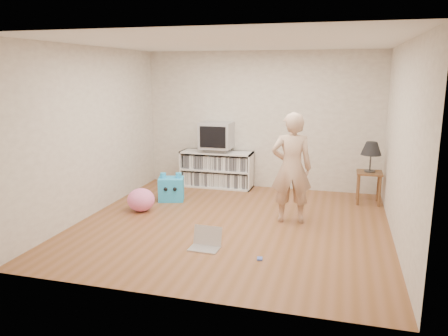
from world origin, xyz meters
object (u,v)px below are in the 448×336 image
(media_unit, at_px, (217,169))
(dvd_deck, at_px, (217,150))
(plush_pink, at_px, (141,200))
(person, at_px, (291,168))
(table_lamp, at_px, (371,149))
(side_table, at_px, (369,180))
(laptop, at_px, (206,242))
(crt_tv, at_px, (217,135))
(plush_blue, at_px, (171,189))

(media_unit, bearing_deg, dvd_deck, -90.00)
(media_unit, bearing_deg, plush_pink, -112.49)
(person, xyz_separation_m, plush_pink, (-2.39, -0.13, -0.64))
(media_unit, height_order, dvd_deck, dvd_deck)
(table_lamp, bearing_deg, media_unit, 172.20)
(dvd_deck, relative_size, side_table, 0.82)
(dvd_deck, distance_m, laptop, 3.12)
(crt_tv, distance_m, plush_blue, 1.46)
(media_unit, bearing_deg, table_lamp, -7.80)
(person, distance_m, laptop, 1.75)
(dvd_deck, height_order, laptop, dvd_deck)
(media_unit, height_order, plush_blue, media_unit)
(plush_pink, bearing_deg, laptop, -38.25)
(laptop, xyz_separation_m, plush_blue, (-1.23, 1.85, 0.14))
(media_unit, xyz_separation_m, plush_pink, (-0.75, -1.82, -0.16))
(side_table, relative_size, person, 0.33)
(laptop, distance_m, plush_pink, 1.88)
(laptop, height_order, plush_pink, plush_pink)
(crt_tv, height_order, side_table, crt_tv)
(media_unit, relative_size, person, 0.85)
(laptop, bearing_deg, side_table, 53.34)
(dvd_deck, distance_m, side_table, 2.86)
(laptop, relative_size, plush_pink, 0.89)
(person, bearing_deg, media_unit, -55.79)
(crt_tv, height_order, table_lamp, crt_tv)
(laptop, xyz_separation_m, plush_pink, (-1.47, 1.16, 0.12))
(table_lamp, xyz_separation_m, plush_pink, (-3.57, -1.43, -0.75))
(crt_tv, xyz_separation_m, side_table, (2.82, -0.37, -0.60))
(side_table, bearing_deg, table_lamp, 0.00)
(media_unit, height_order, table_lamp, table_lamp)
(person, bearing_deg, crt_tv, -55.46)
(dvd_deck, bearing_deg, plush_pink, -112.67)
(media_unit, relative_size, crt_tv, 2.33)
(crt_tv, bearing_deg, laptop, -76.35)
(dvd_deck, xyz_separation_m, plush_blue, (-0.51, -1.11, -0.52))
(table_lamp, height_order, plush_blue, table_lamp)
(side_table, height_order, table_lamp, table_lamp)
(person, relative_size, plush_pink, 3.75)
(media_unit, height_order, crt_tv, crt_tv)
(plush_blue, bearing_deg, crt_tv, 48.45)
(table_lamp, height_order, person, person)
(media_unit, bearing_deg, plush_blue, -114.31)
(side_table, relative_size, laptop, 1.41)
(laptop, bearing_deg, table_lamp, 53.34)
(side_table, distance_m, plush_blue, 3.41)
(side_table, bearing_deg, plush_blue, -167.45)
(dvd_deck, bearing_deg, plush_blue, -114.61)
(table_lamp, distance_m, person, 1.76)
(person, bearing_deg, table_lamp, -142.11)
(dvd_deck, height_order, plush_pink, dvd_deck)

